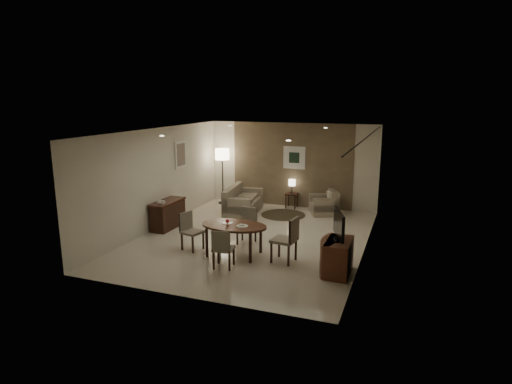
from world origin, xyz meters
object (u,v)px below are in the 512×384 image
at_px(chair_near, 224,248).
at_px(console_desk, 168,214).
at_px(chair_far, 246,226).
at_px(side_table, 292,200).
at_px(tv_cabinet, 338,257).
at_px(sofa, 243,200).
at_px(chair_right, 284,239).
at_px(floor_lamp, 223,176).
at_px(dining_table, 234,240).
at_px(armchair, 324,202).
at_px(chair_left, 192,231).

bearing_deg(chair_near, console_desk, -45.99).
distance_m(chair_far, side_table, 3.70).
relative_size(tv_cabinet, sofa, 0.52).
xyz_separation_m(console_desk, chair_right, (3.67, -1.26, 0.13)).
relative_size(chair_near, chair_right, 0.85).
xyz_separation_m(chair_far, floor_lamp, (-2.22, 3.47, 0.49)).
height_order(chair_near, chair_right, chair_right).
relative_size(console_desk, side_table, 2.52).
bearing_deg(tv_cabinet, chair_near, -167.61).
xyz_separation_m(tv_cabinet, dining_table, (-2.38, 0.24, 0.00)).
bearing_deg(dining_table, chair_far, 91.71).
bearing_deg(sofa, chair_near, -170.08).
bearing_deg(chair_right, tv_cabinet, 86.24).
height_order(tv_cabinet, armchair, armchair).
distance_m(sofa, side_table, 1.67).
height_order(chair_near, armchair, chair_near).
distance_m(dining_table, side_table, 4.52).
height_order(console_desk, tv_cabinet, console_desk).
relative_size(console_desk, dining_table, 0.79).
distance_m(tv_cabinet, armchair, 4.52).
xyz_separation_m(chair_far, armchair, (1.23, 3.30, -0.07)).
relative_size(console_desk, chair_right, 1.20).
height_order(sofa, floor_lamp, floor_lamp).
bearing_deg(dining_table, sofa, 108.61).
relative_size(console_desk, sofa, 0.70).
height_order(chair_left, side_table, chair_left).
bearing_deg(chair_right, floor_lamp, -134.11).
bearing_deg(chair_left, chair_near, -106.75).
height_order(armchair, side_table, armchair).
bearing_deg(chair_left, chair_right, -73.54).
bearing_deg(sofa, tv_cabinet, -142.40).
height_order(chair_far, sofa, chair_far).
bearing_deg(floor_lamp, chair_right, -51.49).
xyz_separation_m(tv_cabinet, floor_lamp, (-4.63, 4.53, 0.57)).
height_order(dining_table, chair_left, chair_left).
xyz_separation_m(chair_near, chair_far, (-0.11, 1.57, 0.01)).
xyz_separation_m(dining_table, floor_lamp, (-2.24, 4.29, 0.56)).
xyz_separation_m(tv_cabinet, sofa, (-3.53, 3.63, 0.05)).
distance_m(chair_far, sofa, 2.80).
bearing_deg(sofa, dining_table, -167.97).
height_order(chair_near, chair_left, chair_left).
relative_size(dining_table, chair_far, 1.75).
distance_m(sofa, armchair, 2.46).
height_order(chair_left, chair_right, chair_right).
xyz_separation_m(chair_far, chair_left, (-1.02, -0.84, 0.01)).
bearing_deg(chair_near, side_table, -98.20).
bearing_deg(chair_right, chair_far, -117.17).
bearing_deg(chair_near, chair_right, -153.67).
distance_m(console_desk, chair_far, 2.52).
height_order(dining_table, chair_near, chair_near).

